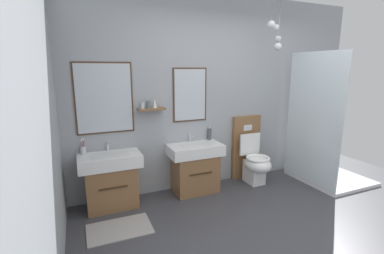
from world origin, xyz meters
name	(u,v)px	position (x,y,z in m)	size (l,w,h in m)	color
ground_plane	(298,245)	(0.00, 0.00, -0.05)	(5.81, 4.79, 0.10)	#3D3D42
wall_back	(218,92)	(-0.02, 1.73, 1.37)	(4.61, 0.57, 2.74)	#999EA3
wall_left	(28,128)	(-2.25, 0.00, 1.37)	(0.12, 3.59, 2.74)	#999EA3
bath_mat	(120,229)	(-1.65, 0.92, 0.01)	(0.68, 0.44, 0.01)	#9E9993
vanity_sink_left	(111,179)	(-1.65, 1.49, 0.37)	(0.74, 0.44, 0.69)	brown
tap_on_left_sink	(108,146)	(-1.65, 1.65, 0.76)	(0.03, 0.13, 0.11)	silver
vanity_sink_right	(195,166)	(-0.51, 1.49, 0.37)	(0.74, 0.44, 0.69)	brown
tap_on_right_sink	(191,137)	(-0.51, 1.65, 0.76)	(0.03, 0.13, 0.11)	silver
toilet	(252,158)	(0.44, 1.47, 0.38)	(0.48, 0.63, 1.00)	brown
toothbrush_cup	(83,150)	(-1.94, 1.63, 0.74)	(0.07, 0.07, 0.20)	silver
soap_dispenser	(209,134)	(-0.20, 1.64, 0.78)	(0.06, 0.06, 0.21)	#4C4C51
shower_tray	(324,156)	(1.44, 1.02, 0.40)	(0.97, 0.99, 1.95)	white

